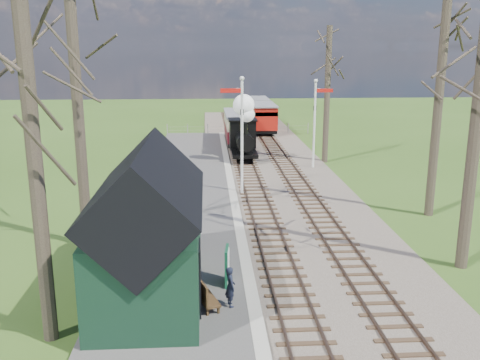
% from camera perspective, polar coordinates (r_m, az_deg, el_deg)
% --- Properties ---
extents(distant_hills, '(114.40, 48.00, 22.02)m').
position_cam_1_polar(distant_hills, '(79.42, -0.62, -3.44)').
color(distant_hills, '#385B23').
rests_on(distant_hills, ground).
extents(ballast_bed, '(8.00, 60.00, 0.10)m').
position_cam_1_polar(ballast_bed, '(34.35, 2.87, 1.23)').
color(ballast_bed, brown).
rests_on(ballast_bed, ground).
extents(track_near, '(1.60, 60.00, 0.15)m').
position_cam_1_polar(track_near, '(34.22, 0.70, 1.28)').
color(track_near, brown).
rests_on(track_near, ground).
extents(track_far, '(1.60, 60.00, 0.15)m').
position_cam_1_polar(track_far, '(34.51, 5.02, 1.33)').
color(track_far, brown).
rests_on(track_far, ground).
extents(platform, '(5.00, 44.00, 0.20)m').
position_cam_1_polar(platform, '(26.40, -5.59, -2.67)').
color(platform, '#474442').
rests_on(platform, ground).
extents(coping_strip, '(0.40, 44.00, 0.21)m').
position_cam_1_polar(coping_strip, '(26.41, -0.59, -2.58)').
color(coping_strip, '#B2AD9E').
rests_on(coping_strip, ground).
extents(station_shed, '(3.25, 6.30, 4.78)m').
position_cam_1_polar(station_shed, '(16.29, -9.70, -5.50)').
color(station_shed, black).
rests_on(station_shed, platform).
extents(semaphore_near, '(1.22, 0.24, 6.22)m').
position_cam_1_polar(semaphore_near, '(27.63, 0.07, 5.64)').
color(semaphore_near, silver).
rests_on(semaphore_near, ground).
extents(semaphore_far, '(1.22, 0.24, 5.72)m').
position_cam_1_polar(semaphore_far, '(34.25, 8.09, 6.68)').
color(semaphore_far, silver).
rests_on(semaphore_far, ground).
extents(bare_trees, '(15.51, 22.39, 12.00)m').
position_cam_1_polar(bare_trees, '(21.86, 6.63, 7.51)').
color(bare_trees, '#382D23').
rests_on(bare_trees, ground).
extents(fence_line, '(12.60, 0.08, 1.00)m').
position_cam_1_polar(fence_line, '(47.89, -0.20, 5.50)').
color(fence_line, slate).
rests_on(fence_line, ground).
extents(locomotive, '(1.80, 4.19, 4.49)m').
position_cam_1_polar(locomotive, '(36.51, 0.37, 5.24)').
color(locomotive, black).
rests_on(locomotive, ground).
extents(coach, '(2.10, 7.19, 2.21)m').
position_cam_1_polar(coach, '(42.57, -0.18, 5.75)').
color(coach, black).
rests_on(coach, ground).
extents(red_carriage_a, '(2.06, 5.10, 2.17)m').
position_cam_1_polar(red_carriage_a, '(48.27, 2.52, 6.70)').
color(red_carriage_a, black).
rests_on(red_carriage_a, ground).
extents(red_carriage_b, '(2.06, 5.10, 2.17)m').
position_cam_1_polar(red_carriage_b, '(53.70, 1.90, 7.45)').
color(red_carriage_b, black).
rests_on(red_carriage_b, ground).
extents(sign_board, '(0.18, 0.84, 1.23)m').
position_cam_1_polar(sign_board, '(17.39, -1.38, -9.14)').
color(sign_board, '#104F30').
rests_on(sign_board, platform).
extents(bench, '(0.90, 1.60, 0.88)m').
position_cam_1_polar(bench, '(16.17, -4.05, -11.84)').
color(bench, '#462F19').
rests_on(bench, platform).
extents(person, '(0.40, 0.51, 1.23)m').
position_cam_1_polar(person, '(16.00, -1.05, -11.29)').
color(person, '#1A1E2F').
rests_on(person, platform).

